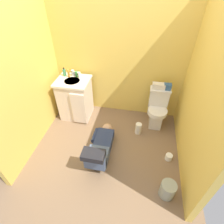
# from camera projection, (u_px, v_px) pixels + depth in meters

# --- Properties ---
(ground_plane) EXTENTS (2.89, 3.00, 0.04)m
(ground_plane) POSITION_uv_depth(u_px,v_px,m) (107.00, 145.00, 3.12)
(ground_plane) COLOR #7E6249
(wall_back) EXTENTS (2.55, 0.08, 2.40)m
(wall_back) POSITION_uv_depth(u_px,v_px,m) (119.00, 55.00, 3.10)
(wall_back) COLOR #E4BF52
(wall_back) RESTS_ON ground_plane
(wall_left) EXTENTS (0.08, 2.00, 2.40)m
(wall_left) POSITION_uv_depth(u_px,v_px,m) (21.00, 77.00, 2.50)
(wall_left) COLOR #E4BF52
(wall_left) RESTS_ON ground_plane
(wall_right) EXTENTS (0.08, 2.00, 2.40)m
(wall_right) POSITION_uv_depth(u_px,v_px,m) (205.00, 96.00, 2.15)
(wall_right) COLOR #E4BF52
(wall_right) RESTS_ON ground_plane
(toilet) EXTENTS (0.36, 0.46, 0.75)m
(toilet) POSITION_uv_depth(u_px,v_px,m) (157.00, 109.00, 3.27)
(toilet) COLOR silver
(toilet) RESTS_ON ground_plane
(vanity_cabinet) EXTENTS (0.60, 0.53, 0.82)m
(vanity_cabinet) POSITION_uv_depth(u_px,v_px,m) (75.00, 98.00, 3.44)
(vanity_cabinet) COLOR beige
(vanity_cabinet) RESTS_ON ground_plane
(faucet) EXTENTS (0.02, 0.02, 0.10)m
(faucet) POSITION_uv_depth(u_px,v_px,m) (75.00, 74.00, 3.25)
(faucet) COLOR silver
(faucet) RESTS_ON vanity_cabinet
(person_plumber) EXTENTS (0.38, 1.06, 0.52)m
(person_plumber) POSITION_uv_depth(u_px,v_px,m) (100.00, 148.00, 2.83)
(person_plumber) COLOR navy
(person_plumber) RESTS_ON ground_plane
(tissue_box) EXTENTS (0.22, 0.11, 0.10)m
(tissue_box) POSITION_uv_depth(u_px,v_px,m) (159.00, 86.00, 3.07)
(tissue_box) COLOR silver
(tissue_box) RESTS_ON toilet
(toiletry_bag) EXTENTS (0.12, 0.09, 0.11)m
(toiletry_bag) POSITION_uv_depth(u_px,v_px,m) (168.00, 87.00, 3.04)
(toiletry_bag) COLOR #33598C
(toiletry_bag) RESTS_ON toilet
(soap_dispenser) EXTENTS (0.06, 0.06, 0.17)m
(soap_dispenser) POSITION_uv_depth(u_px,v_px,m) (64.00, 73.00, 3.26)
(soap_dispenser) COLOR #408D5B
(soap_dispenser) RESTS_ON vanity_cabinet
(bottle_amber) EXTENTS (0.04, 0.04, 0.15)m
(bottle_amber) POSITION_uv_depth(u_px,v_px,m) (69.00, 73.00, 3.22)
(bottle_amber) COLOR gold
(bottle_amber) RESTS_ON vanity_cabinet
(bottle_clear) EXTENTS (0.06, 0.06, 0.11)m
(bottle_clear) POSITION_uv_depth(u_px,v_px,m) (73.00, 73.00, 3.27)
(bottle_clear) COLOR silver
(bottle_clear) RESTS_ON vanity_cabinet
(bottle_green) EXTENTS (0.06, 0.06, 0.10)m
(bottle_green) POSITION_uv_depth(u_px,v_px,m) (77.00, 74.00, 3.25)
(bottle_green) COLOR #4BA54F
(bottle_green) RESTS_ON vanity_cabinet
(bottle_white) EXTENTS (0.06, 0.06, 0.12)m
(bottle_white) POSITION_uv_depth(u_px,v_px,m) (79.00, 75.00, 3.20)
(bottle_white) COLOR white
(bottle_white) RESTS_ON vanity_cabinet
(trash_can) EXTENTS (0.21, 0.21, 0.25)m
(trash_can) POSITION_uv_depth(u_px,v_px,m) (168.00, 190.00, 2.36)
(trash_can) COLOR #969C8A
(trash_can) RESTS_ON ground_plane
(paper_towel_roll) EXTENTS (0.11, 0.11, 0.22)m
(paper_towel_roll) POSITION_uv_depth(u_px,v_px,m) (138.00, 128.00, 3.24)
(paper_towel_roll) COLOR white
(paper_towel_roll) RESTS_ON ground_plane
(toilet_paper_roll) EXTENTS (0.11, 0.11, 0.10)m
(toilet_paper_roll) POSITION_uv_depth(u_px,v_px,m) (169.00, 157.00, 2.84)
(toilet_paper_roll) COLOR white
(toilet_paper_roll) RESTS_ON ground_plane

